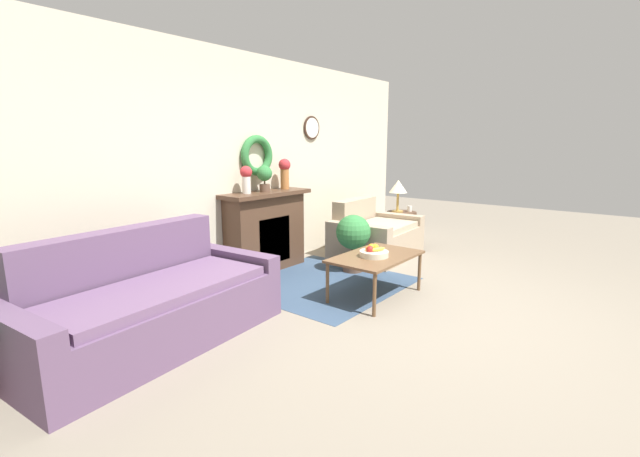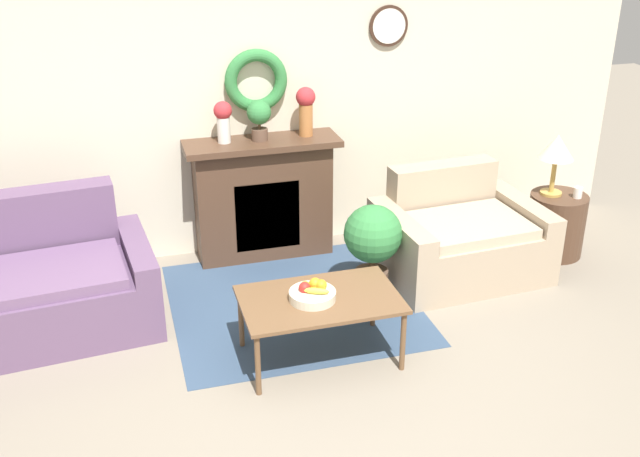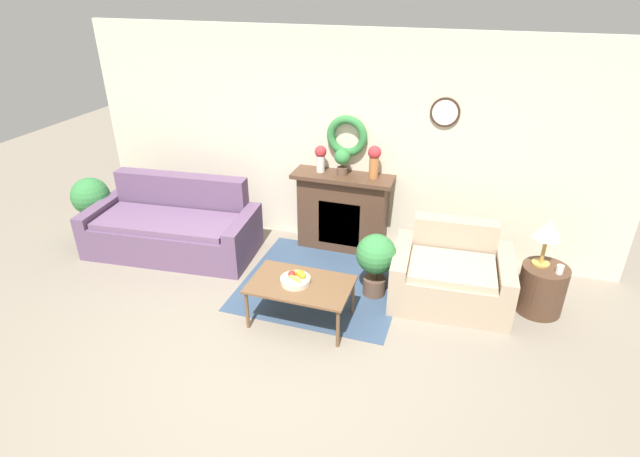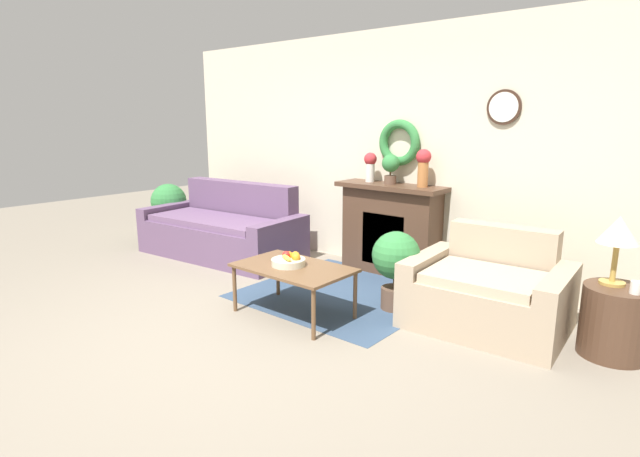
# 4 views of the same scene
# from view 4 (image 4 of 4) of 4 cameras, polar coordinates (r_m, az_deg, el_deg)

# --- Properties ---
(ground_plane) EXTENTS (16.00, 16.00, 0.00)m
(ground_plane) POSITION_cam_4_polar(r_m,az_deg,el_deg) (4.16, -11.48, -12.41)
(ground_plane) COLOR gray
(floor_rug) EXTENTS (1.80, 1.74, 0.01)m
(floor_rug) POSITION_cam_4_polar(r_m,az_deg,el_deg) (5.10, 2.68, -7.36)
(floor_rug) COLOR #334760
(floor_rug) RESTS_ON ground_plane
(wall_back) EXTENTS (6.80, 0.16, 2.70)m
(wall_back) POSITION_cam_4_polar(r_m,az_deg,el_deg) (5.77, 8.80, 8.60)
(wall_back) COLOR beige
(wall_back) RESTS_ON ground_plane
(fireplace) EXTENTS (1.25, 0.41, 1.02)m
(fireplace) POSITION_cam_4_polar(r_m,az_deg,el_deg) (5.68, 8.05, 0.00)
(fireplace) COLOR #4C3323
(fireplace) RESTS_ON ground_plane
(couch_left) EXTENTS (2.19, 1.16, 0.91)m
(couch_left) POSITION_cam_4_polar(r_m,az_deg,el_deg) (6.52, -10.96, -0.26)
(couch_left) COLOR #604766
(couch_left) RESTS_ON ground_plane
(loveseat_right) EXTENTS (1.31, 1.02, 0.81)m
(loveseat_right) POSITION_cam_4_polar(r_m,az_deg,el_deg) (4.47, 18.66, -6.97)
(loveseat_right) COLOR tan
(loveseat_right) RESTS_ON ground_plane
(coffee_table) EXTENTS (1.03, 0.64, 0.46)m
(coffee_table) POSITION_cam_4_polar(r_m,az_deg,el_deg) (4.43, -3.06, -4.82)
(coffee_table) COLOR brown
(coffee_table) RESTS_ON ground_plane
(fruit_bowl) EXTENTS (0.30, 0.30, 0.12)m
(fruit_bowl) POSITION_cam_4_polar(r_m,az_deg,el_deg) (4.44, -3.55, -3.68)
(fruit_bowl) COLOR beige
(fruit_bowl) RESTS_ON coffee_table
(side_table_by_loveseat) EXTENTS (0.48, 0.48, 0.53)m
(side_table_by_loveseat) POSITION_cam_4_polar(r_m,az_deg,el_deg) (4.33, 30.64, -9.15)
(side_table_by_loveseat) COLOR #4C3323
(side_table_by_loveseat) RESTS_ON ground_plane
(table_lamp) EXTENTS (0.29, 0.29, 0.51)m
(table_lamp) POSITION_cam_4_polar(r_m,az_deg,el_deg) (4.21, 30.95, -0.43)
(table_lamp) COLOR #B28E42
(table_lamp) RESTS_ON side_table_by_loveseat
(mug) EXTENTS (0.07, 0.07, 0.09)m
(mug) POSITION_cam_4_polar(r_m,az_deg,el_deg) (4.14, 32.38, -5.73)
(mug) COLOR silver
(mug) RESTS_ON side_table_by_loveseat
(vase_on_mantel_left) EXTENTS (0.14, 0.14, 0.33)m
(vase_on_mantel_left) POSITION_cam_4_polar(r_m,az_deg,el_deg) (5.73, 5.77, 7.25)
(vase_on_mantel_left) COLOR silver
(vase_on_mantel_left) RESTS_ON fireplace
(vase_on_mantel_right) EXTENTS (0.16, 0.16, 0.40)m
(vase_on_mantel_right) POSITION_cam_4_polar(r_m,az_deg,el_deg) (5.38, 11.72, 7.13)
(vase_on_mantel_right) COLOR #AD6B38
(vase_on_mantel_right) RESTS_ON fireplace
(potted_plant_on_mantel) EXTENTS (0.19, 0.19, 0.33)m
(potted_plant_on_mantel) POSITION_cam_4_polar(r_m,az_deg,el_deg) (5.56, 8.07, 7.06)
(potted_plant_on_mantel) COLOR brown
(potted_plant_on_mantel) RESTS_ON fireplace
(potted_plant_floor_by_couch) EXTENTS (0.50, 0.50, 0.81)m
(potted_plant_floor_by_couch) POSITION_cam_4_polar(r_m,az_deg,el_deg) (7.52, -16.88, 2.58)
(potted_plant_floor_by_couch) COLOR brown
(potted_plant_floor_by_couch) RESTS_ON ground_plane
(potted_plant_floor_by_loveseat) EXTENTS (0.44, 0.44, 0.73)m
(potted_plant_floor_by_loveseat) POSITION_cam_4_polar(r_m,az_deg,el_deg) (4.61, 8.66, -3.72)
(potted_plant_floor_by_loveseat) COLOR brown
(potted_plant_floor_by_loveseat) RESTS_ON ground_plane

